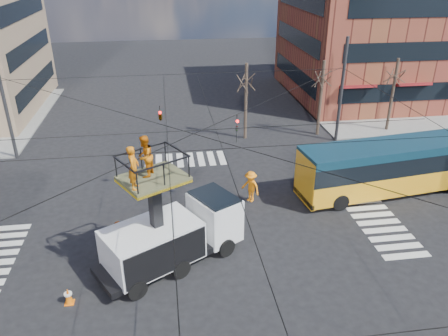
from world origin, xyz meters
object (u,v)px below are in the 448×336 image
city_bus (395,166)px  flagger (251,187)px  utility_truck (172,223)px  worker_ground (119,240)px  traffic_cone (68,296)px

city_bus → flagger: city_bus is taller
utility_truck → worker_ground: 2.84m
utility_truck → worker_ground: size_ratio=3.56×
utility_truck → city_bus: bearing=-9.3°
utility_truck → flagger: bearing=17.4°
utility_truck → traffic_cone: bearing=176.6°
traffic_cone → worker_ground: size_ratio=0.38×
worker_ground → city_bus: bearing=-95.2°
worker_ground → flagger: worker_ground is taller
utility_truck → flagger: size_ratio=3.73×
city_bus → utility_truck: bearing=-167.0°
traffic_cone → flagger: (9.17, 7.30, 0.59)m
utility_truck → worker_ground: utility_truck is taller
traffic_cone → worker_ground: 3.51m
city_bus → flagger: size_ratio=6.32×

